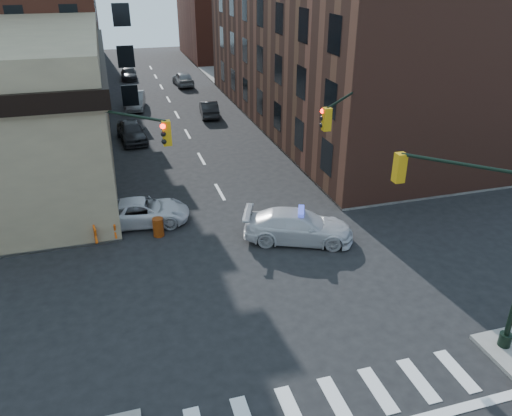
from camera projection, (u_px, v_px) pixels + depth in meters
ground at (270, 283)px, 21.73m from camera, size 140.00×140.00×0.00m
sidewalk_ne at (376, 87)px, 55.72m from camera, size 34.00×54.50×0.15m
commercial_row_ne at (337, 37)px, 41.31m from camera, size 14.00×34.00×14.00m
filler_nw at (18, 0)px, 67.53m from camera, size 20.00×18.00×16.00m
filler_ne at (240, 13)px, 72.57m from camera, size 16.00×16.00×12.00m
signal_pole_se at (497, 229)px, 16.47m from camera, size 5.40×5.27×8.00m
signal_pole_nw at (115, 161)px, 22.92m from camera, size 3.58×3.67×8.00m
signal_pole_ne at (347, 138)px, 25.90m from camera, size 3.67×3.58×8.00m
tree_ne_near at (261, 76)px, 44.48m from camera, size 3.00×3.00×4.85m
tree_ne_far at (239, 61)px, 51.36m from camera, size 3.00×3.00×4.85m
police_car at (298, 226)px, 24.74m from camera, size 5.84×4.08×1.57m
pickup at (142, 212)px, 26.41m from camera, size 5.18×2.82×1.38m
parked_car_wnear at (132, 131)px, 38.65m from camera, size 2.36×4.85×1.60m
parked_car_wfar at (135, 101)px, 47.44m from camera, size 2.29×4.93×1.57m
parked_car_wdeep at (129, 74)px, 59.72m from camera, size 1.97×4.52×1.30m
parked_car_enear at (209, 109)px, 45.10m from camera, size 1.91×4.40×1.41m
parked_car_efar at (183, 79)px, 56.45m from camera, size 2.11×4.71×1.57m
pedestrian_a at (91, 213)px, 25.73m from camera, size 0.69×0.64×1.58m
barrel_road at (267, 231)px, 24.85m from camera, size 0.59×0.59×1.02m
barrel_bank at (158, 227)px, 25.28m from camera, size 0.72×0.72×0.97m
barricade_nw_a at (104, 231)px, 24.63m from camera, size 1.36×0.89×0.94m
barricade_nw_b at (68, 232)px, 24.48m from camera, size 1.29×0.65×0.97m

